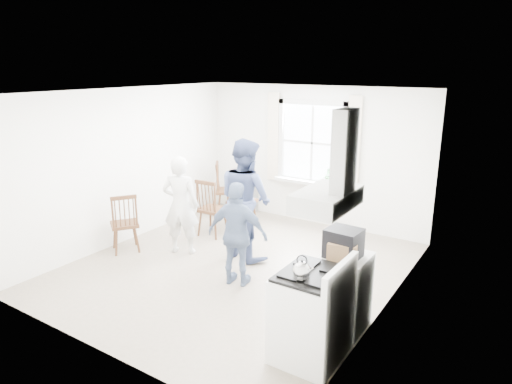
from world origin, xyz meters
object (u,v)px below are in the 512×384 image
at_px(stereo_stack, 344,243).
at_px(windsor_chair_a, 239,194).
at_px(gas_stove, 312,314).
at_px(person_right, 238,234).
at_px(windsor_chair_c, 125,217).
at_px(low_cabinet, 344,292).
at_px(person_left, 181,205).
at_px(windsor_chair_b, 208,202).
at_px(person_mid, 245,199).

bearing_deg(stereo_stack, windsor_chair_a, 143.84).
relative_size(gas_stove, stereo_stack, 2.91).
height_order(gas_stove, person_right, person_right).
relative_size(windsor_chair_a, windsor_chair_c, 1.11).
height_order(low_cabinet, person_left, person_left).
distance_m(stereo_stack, windsor_chair_b, 3.46).
distance_m(windsor_chair_a, windsor_chair_c, 2.11).
bearing_deg(person_mid, windsor_chair_b, 0.11).
height_order(gas_stove, windsor_chair_a, gas_stove).
bearing_deg(person_right, windsor_chair_c, -9.68).
distance_m(gas_stove, person_left, 3.29).
xyz_separation_m(gas_stove, person_left, (-2.98, 1.35, 0.32)).
bearing_deg(gas_stove, person_right, 149.62).
bearing_deg(low_cabinet, gas_stove, -95.68).
xyz_separation_m(low_cabinet, windsor_chair_b, (-3.12, 1.42, 0.19)).
distance_m(windsor_chair_c, person_right, 2.14).
bearing_deg(stereo_stack, person_right, 170.05).
distance_m(windsor_chair_b, windsor_chair_c, 1.46).
bearing_deg(windsor_chair_c, windsor_chair_b, 62.47).
bearing_deg(windsor_chair_c, person_right, 2.61).
xyz_separation_m(gas_stove, person_mid, (-2.05, 1.80, 0.46)).
xyz_separation_m(stereo_stack, person_mid, (-2.10, 1.16, -0.12)).
bearing_deg(gas_stove, person_mid, 138.62).
distance_m(stereo_stack, person_right, 1.69).
height_order(stereo_stack, windsor_chair_c, stereo_stack).
bearing_deg(person_mid, windsor_chair_a, -32.51).
xyz_separation_m(gas_stove, windsor_chair_c, (-3.72, 0.83, 0.12)).
bearing_deg(windsor_chair_a, gas_stove, -44.17).
height_order(windsor_chair_b, person_mid, person_mid).
bearing_deg(windsor_chair_c, stereo_stack, -2.88).
relative_size(gas_stove, person_mid, 0.59).
distance_m(low_cabinet, person_left, 3.14).
xyz_separation_m(stereo_stack, windsor_chair_c, (-3.77, 0.19, -0.46)).
xyz_separation_m(stereo_stack, windsor_chair_a, (-2.87, 2.10, -0.39)).
bearing_deg(windsor_chair_b, windsor_chair_a, 70.03).
height_order(windsor_chair_b, person_right, person_right).
xyz_separation_m(windsor_chair_c, person_left, (0.74, 0.52, 0.19)).
bearing_deg(person_left, person_right, 139.60).
bearing_deg(low_cabinet, person_mid, 152.48).
bearing_deg(person_right, person_left, -29.01).
xyz_separation_m(windsor_chair_a, windsor_chair_c, (-0.90, -1.91, -0.06)).
height_order(windsor_chair_a, person_left, person_left).
xyz_separation_m(windsor_chair_b, person_left, (0.07, -0.78, 0.16)).
relative_size(windsor_chair_b, person_mid, 0.55).
height_order(windsor_chair_a, windsor_chair_c, windsor_chair_a).
height_order(low_cabinet, windsor_chair_c, windsor_chair_c).
distance_m(windsor_chair_b, person_left, 0.79).
xyz_separation_m(gas_stove, low_cabinet, (0.07, 0.70, -0.03)).
height_order(windsor_chair_c, person_mid, person_mid).
distance_m(gas_stove, windsor_chair_a, 3.94).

